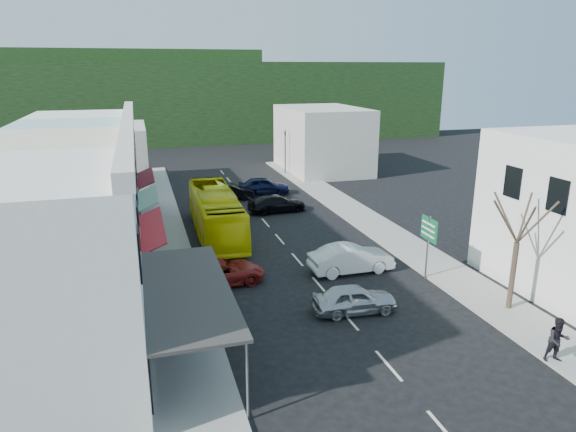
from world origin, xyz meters
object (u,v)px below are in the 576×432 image
object	(u,v)px
bus	(216,214)
traffic_signal	(285,152)
street_tree	(517,243)
direction_sign	(428,248)
pedestrian_right	(558,342)
car_red	(221,271)
car_white	(351,260)
pedestrian_left	(183,274)
car_silver	(354,299)

from	to	relation	value
bus	traffic_signal	size ratio (longest dim) A/B	2.43
bus	street_tree	size ratio (longest dim) A/B	1.68
direction_sign	street_tree	distance (m)	5.15
pedestrian_right	traffic_signal	distance (m)	38.91
car_red	pedestrian_right	bearing A→B (deg)	-140.92
traffic_signal	car_white	bearing A→B (deg)	88.66
bus	car_white	world-z (taller)	bus
bus	traffic_signal	bearing A→B (deg)	62.42
pedestrian_left	direction_sign	bearing A→B (deg)	-114.95
car_red	direction_sign	world-z (taller)	direction_sign
car_red	traffic_signal	xyz separation A→B (m)	(11.46, 27.40, 1.69)
car_silver	car_red	xyz separation A→B (m)	(-5.53, 5.12, 0.00)
car_red	pedestrian_left	world-z (taller)	pedestrian_left
pedestrian_left	bus	bearing A→B (deg)	-35.19
street_tree	traffic_signal	world-z (taller)	street_tree
pedestrian_right	street_tree	xyz separation A→B (m)	(1.42, 4.45, 2.45)
pedestrian_left	pedestrian_right	size ratio (longest dim) A/B	1.00
car_white	pedestrian_left	world-z (taller)	pedestrian_left
bus	car_silver	xyz separation A→B (m)	(4.51, -13.52, -0.85)
pedestrian_right	traffic_signal	xyz separation A→B (m)	(0.16, 38.89, 1.39)
bus	street_tree	bearing A→B (deg)	-51.62
direction_sign	car_silver	bearing A→B (deg)	-152.46
bus	car_white	size ratio (longest dim) A/B	2.64
car_silver	car_white	world-z (taller)	same
car_white	street_tree	distance (m)	8.95
bus	traffic_signal	xyz separation A→B (m)	(10.44, 19.00, 0.84)
pedestrian_right	direction_sign	xyz separation A→B (m)	(-0.38, 8.97, 0.79)
car_silver	pedestrian_right	xyz separation A→B (m)	(5.77, -6.37, 0.30)
bus	pedestrian_right	bearing A→B (deg)	-61.45
bus	pedestrian_right	distance (m)	22.39
direction_sign	pedestrian_right	bearing A→B (deg)	-85.82
car_white	car_red	distance (m)	7.37
bus	pedestrian_right	world-z (taller)	bus
car_silver	pedestrian_left	size ratio (longest dim) A/B	2.59
pedestrian_left	traffic_signal	xyz separation A→B (m)	(13.52, 27.89, 1.39)
bus	street_tree	xyz separation A→B (m)	(11.70, -15.44, 1.90)
pedestrian_left	street_tree	size ratio (longest dim) A/B	0.25
car_silver	car_white	bearing A→B (deg)	-17.30
direction_sign	street_tree	bearing A→B (deg)	-66.54
pedestrian_right	direction_sign	distance (m)	9.02
traffic_signal	bus	bearing A→B (deg)	68.26
pedestrian_left	street_tree	world-z (taller)	street_tree
car_white	direction_sign	distance (m)	4.27
traffic_signal	car_red	bearing A→B (deg)	74.35
bus	car_red	world-z (taller)	bus
car_red	traffic_signal	world-z (taller)	traffic_signal
car_white	car_red	size ratio (longest dim) A/B	0.96
direction_sign	traffic_signal	size ratio (longest dim) A/B	0.75
car_red	street_tree	size ratio (longest dim) A/B	0.67
car_white	traffic_signal	distance (m)	28.17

